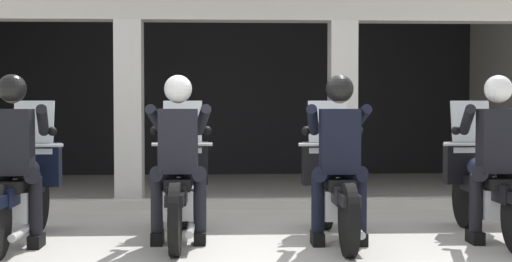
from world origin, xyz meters
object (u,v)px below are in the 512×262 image
Objects in this scene: motorcycle_far_left at (22,189)px; motorcycle_far_right at (486,187)px; motorcycle_center_right at (334,188)px; police_officer_center_right at (339,144)px; motorcycle_center_left at (180,187)px; police_officer_center_left at (178,144)px; police_officer_far_left at (13,145)px; police_officer_far_right at (497,144)px.

motorcycle_far_left is 1.00× the size of motorcycle_far_right.
motorcycle_center_right is (2.99, -0.01, 0.00)m from motorcycle_far_left.
motorcycle_center_left is at bearing 168.55° from police_officer_center_right.
motorcycle_center_left is at bearing 6.26° from motorcycle_far_left.
motorcycle_center_left is 1.00× the size of motorcycle_far_right.
police_officer_center_left is at bearing 179.80° from motorcycle_far_right.
motorcycle_far_left is at bearing 92.39° from police_officer_far_left.
police_officer_center_left is at bearing -170.07° from motorcycle_center_right.
motorcycle_center_left and motorcycle_center_right have the same top height.
police_officer_far_left is 1.00× the size of police_officer_far_right.
police_officer_center_left is 1.57m from motorcycle_center_right.
police_officer_center_right is (1.50, -0.10, 0.00)m from police_officer_center_left.
motorcycle_center_right is at bearing 2.51° from motorcycle_far_left.
motorcycle_far_left is 4.52m from police_officer_far_right.
police_officer_far_left is 1.60m from motorcycle_center_left.
motorcycle_center_left is at bearing 174.38° from motorcycle_far_right.
police_officer_center_left reaches higher than motorcycle_far_left.
police_officer_center_left and police_officer_center_right have the same top height.
motorcycle_center_left is (1.50, 0.09, 0.00)m from motorcycle_far_left.
police_officer_far_left is at bearing -178.89° from police_officer_center_left.
police_officer_center_left is at bearing 179.12° from police_officer_center_right.
motorcycle_center_left is 3.05m from police_officer_far_right.
motorcycle_far_right is at bearing 85.99° from police_officer_far_right.
police_officer_center_left reaches higher than motorcycle_center_left.
police_officer_center_right reaches higher than motorcycle_center_left.
police_officer_center_right is 0.78× the size of motorcycle_far_right.
motorcycle_far_right is 0.52m from police_officer_far_right.
police_officer_center_left is (1.49, -0.19, 0.44)m from motorcycle_far_left.
police_officer_far_left is 0.78× the size of motorcycle_far_right.
motorcycle_far_right is at bearing 3.14° from motorcycle_center_right.
motorcycle_far_right is (2.99, -0.10, 0.00)m from motorcycle_center_left.
police_officer_far_left reaches higher than motorcycle_center_right.
police_officer_center_left is 1.00× the size of police_officer_far_right.
police_officer_far_right is (4.49, -0.29, 0.44)m from motorcycle_far_left.
motorcycle_far_left is 4.49m from motorcycle_far_right.
police_officer_center_left is 3.03m from motorcycle_far_right.
motorcycle_far_left is at bearing -178.89° from motorcycle_center_left.
police_officer_far_left is at bearing 179.82° from motorcycle_far_right.
police_officer_far_left and police_officer_far_right have the same top height.
police_officer_far_right is at bearing -94.01° from motorcycle_far_right.
motorcycle_far_right is (4.49, -0.00, 0.00)m from motorcycle_far_left.
police_officer_far_right is (1.50, 0.00, 0.00)m from police_officer_center_right.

